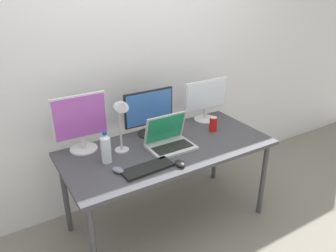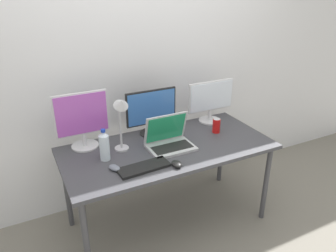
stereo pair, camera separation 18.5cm
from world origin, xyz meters
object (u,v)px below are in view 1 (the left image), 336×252
monitor_right (206,99)px  soda_can_near_keyboard (213,124)px  keyboard_main (148,168)px  water_bottle (106,148)px  mouse_by_keyboard (118,170)px  mouse_by_laptop (180,163)px  desk_lamp (122,115)px  work_desk (168,153)px  monitor_left (81,122)px  monitor_center (149,112)px  laptop_silver (169,140)px

monitor_right → soda_can_near_keyboard: 0.28m
keyboard_main → water_bottle: water_bottle is taller
keyboard_main → mouse_by_keyboard: mouse_by_keyboard is taller
mouse_by_laptop → monitor_right: bearing=43.1°
mouse_by_laptop → desk_lamp: bearing=127.6°
work_desk → monitor_left: bearing=152.9°
monitor_left → keyboard_main: bearing=-60.8°
monitor_center → water_bottle: (-0.48, -0.25, -0.10)m
keyboard_main → mouse_by_laptop: mouse_by_laptop is taller
monitor_center → mouse_by_laptop: monitor_center is taller
monitor_center → water_bottle: bearing=-153.0°
soda_can_near_keyboard → keyboard_main: bearing=-161.3°
work_desk → mouse_by_laptop: bearing=-104.8°
monitor_left → monitor_center: bearing=-2.2°
keyboard_main → water_bottle: 0.33m
work_desk → desk_lamp: bearing=166.3°
mouse_by_laptop → desk_lamp: 0.54m
water_bottle → desk_lamp: desk_lamp is taller
monitor_left → mouse_by_keyboard: monitor_left is taller
monitor_left → monitor_center: size_ratio=1.01×
monitor_left → soda_can_near_keyboard: 1.12m
laptop_silver → keyboard_main: bearing=-145.3°
monitor_center → monitor_right: 0.59m
work_desk → laptop_silver: size_ratio=4.70×
monitor_center → keyboard_main: 0.60m
mouse_by_keyboard → mouse_by_laptop: (0.41, -0.15, 0.00)m
monitor_right → keyboard_main: size_ratio=1.24×
mouse_by_keyboard → laptop_silver: bearing=-5.7°
soda_can_near_keyboard → mouse_by_keyboard: bearing=-168.9°
mouse_by_keyboard → desk_lamp: bearing=35.7°
desk_lamp → mouse_by_keyboard: bearing=-123.2°
monitor_left → desk_lamp: 0.33m
monitor_right → mouse_by_laptop: 0.89m
monitor_left → desk_lamp: size_ratio=0.97×
work_desk → keyboard_main: (-0.30, -0.22, 0.07)m
monitor_left → laptop_silver: monitor_left is taller
keyboard_main → soda_can_near_keyboard: 0.83m
monitor_left → work_desk: bearing=-27.1°
laptop_silver → work_desk: bearing=147.0°
water_bottle → mouse_by_keyboard: bearing=-85.6°
work_desk → desk_lamp: (-0.34, 0.08, 0.37)m
monitor_right → mouse_by_laptop: bearing=-139.0°
monitor_right → mouse_by_keyboard: (-1.06, -0.42, -0.19)m
work_desk → mouse_by_laptop: 0.31m
laptop_silver → soda_can_near_keyboard: 0.49m
monitor_left → mouse_by_keyboard: 0.50m
laptop_silver → soda_can_near_keyboard: bearing=6.7°
mouse_by_laptop → laptop_silver: bearing=75.8°
keyboard_main → monitor_right: bearing=26.6°
monitor_right → mouse_by_laptop: size_ratio=4.49×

